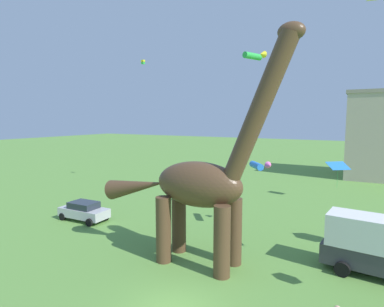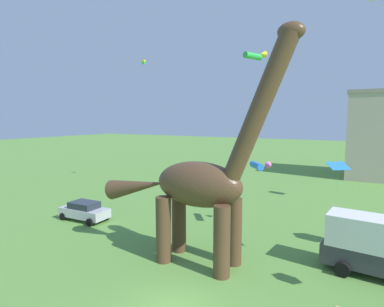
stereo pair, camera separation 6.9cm
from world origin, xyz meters
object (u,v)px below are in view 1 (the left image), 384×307
parked_sedan_left (84,211)px  kite_drifting (143,62)px  kite_apex (259,166)px  parked_box_truck (377,246)px  dinosaur_sculpture (198,184)px  kite_high_right (338,166)px  kite_far_right (373,0)px  kite_mid_left (255,56)px

parked_sedan_left → kite_drifting: kite_drifting is taller
kite_apex → parked_box_truck: bearing=-24.9°
dinosaur_sculpture → kite_high_right: (7.06, 2.72, 1.22)m
parked_sedan_left → kite_far_right: 26.06m
parked_box_truck → kite_far_right: kite_far_right is taller
parked_sedan_left → kite_apex: kite_apex is taller
parked_sedan_left → kite_high_right: kite_high_right is taller
parked_sedan_left → kite_mid_left: (10.96, 10.27, 13.21)m
dinosaur_sculpture → kite_far_right: bearing=69.5°
kite_mid_left → kite_high_right: kite_mid_left is taller
kite_apex → kite_high_right: 7.04m
kite_high_right → kite_mid_left: bearing=129.3°
kite_mid_left → kite_drifting: size_ratio=4.36×
kite_apex → kite_drifting: kite_drifting is taller
parked_sedan_left → kite_drifting: size_ratio=8.84×
kite_apex → parked_sedan_left: bearing=-160.7°
kite_far_right → parked_sedan_left: bearing=-161.8°
parked_sedan_left → dinosaur_sculpture: bearing=-12.9°
parked_sedan_left → kite_far_right: kite_far_right is taller
dinosaur_sculpture → parked_box_truck: dinosaur_sculpture is taller
parked_sedan_left → kite_far_right: bearing=15.8°
kite_far_right → kite_high_right: bearing=-100.4°
kite_mid_left → parked_box_truck: bearing=-42.3°
dinosaur_sculpture → kite_mid_left: (-0.93, 12.48, 9.34)m
parked_box_truck → kite_drifting: 30.72m
kite_drifting → kite_mid_left: bearing=-11.1°
parked_sedan_left → kite_mid_left: 20.00m
dinosaur_sculpture → parked_box_truck: size_ratio=2.24×
dinosaur_sculpture → parked_sedan_left: size_ratio=3.03×
dinosaur_sculpture → kite_high_right: dinosaur_sculpture is taller
kite_apex → kite_mid_left: bearing=113.1°
kite_mid_left → dinosaur_sculpture: bearing=-85.8°
kite_high_right → kite_apex: bearing=143.4°
kite_drifting → kite_high_right: bearing=-29.0°
dinosaur_sculpture → parked_sedan_left: bearing=-168.1°
kite_far_right → kite_drifting: bearing=164.7°
dinosaur_sculpture → parked_sedan_left: (-11.89, 2.21, -3.87)m
kite_mid_left → kite_drifting: kite_drifting is taller
kite_far_right → kite_drifting: size_ratio=1.71×
dinosaur_sculpture → kite_far_right: kite_far_right is taller
dinosaur_sculpture → parked_sedan_left: 12.70m
parked_sedan_left → kite_apex: 14.74m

